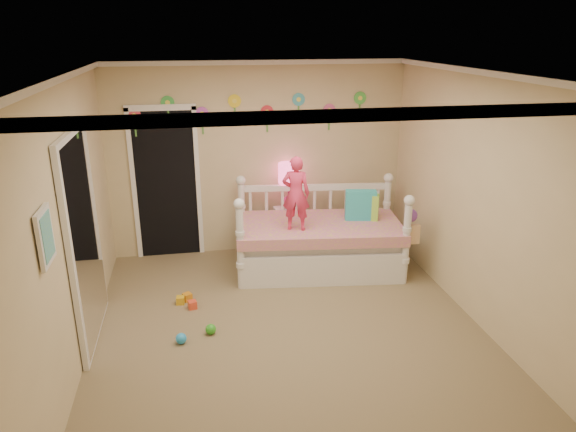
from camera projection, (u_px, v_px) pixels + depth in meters
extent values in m
cube|color=#7F684C|center=(289.00, 330.00, 5.50)|extent=(4.00, 4.50, 0.01)
cube|color=white|center=(289.00, 73.00, 4.62)|extent=(4.00, 4.50, 0.01)
cube|color=tan|center=(259.00, 159.00, 7.14)|extent=(4.00, 0.01, 2.60)
cube|color=tan|center=(70.00, 226.00, 4.71)|extent=(0.01, 4.50, 2.60)
cube|color=tan|center=(480.00, 201.00, 5.40)|extent=(0.01, 4.50, 2.60)
cube|color=teal|center=(361.00, 205.00, 6.76)|extent=(0.41, 0.21, 0.39)
cube|color=#A3E746|center=(365.00, 207.00, 6.78)|extent=(0.38, 0.26, 0.34)
imported|color=#F53762|center=(296.00, 194.00, 6.33)|extent=(0.39, 0.31, 0.92)
cube|color=white|center=(289.00, 229.00, 7.37)|extent=(0.41, 0.33, 0.63)
sphere|color=#D81C84|center=(289.00, 202.00, 7.24)|extent=(0.17, 0.17, 0.17)
cylinder|color=#D81C84|center=(289.00, 189.00, 7.18)|extent=(0.03, 0.03, 0.37)
cylinder|color=#F74A86|center=(289.00, 173.00, 7.10)|extent=(0.29, 0.29, 0.27)
cube|color=black|center=(166.00, 183.00, 7.00)|extent=(0.90, 0.04, 2.07)
cube|color=white|center=(85.00, 239.00, 5.08)|extent=(0.07, 1.30, 2.10)
cube|color=white|center=(45.00, 237.00, 3.80)|extent=(0.05, 0.34, 0.42)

